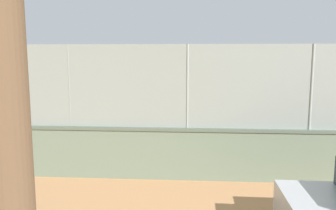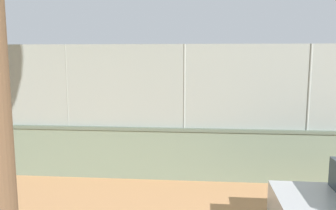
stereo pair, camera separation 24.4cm
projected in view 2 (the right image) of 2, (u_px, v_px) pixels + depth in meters
ground_plane at (169, 116)px, 19.11m from camera, size 260.00×260.00×0.00m
perimeter_wall at (244, 155)px, 9.12m from camera, size 29.13×0.41×1.42m
fence_panel_on_wall at (246, 87)px, 8.86m from camera, size 28.61×0.17×2.20m
player_foreground_swinging at (128, 96)px, 20.22m from camera, size 0.81×1.13×1.62m
player_near_wall_returning at (189, 118)px, 13.36m from camera, size 0.73×0.94×1.56m
sports_ball at (121, 102)px, 18.87m from camera, size 0.21×0.21×0.21m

